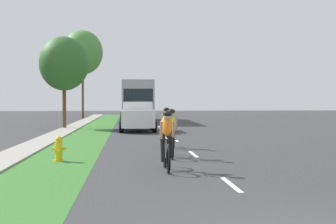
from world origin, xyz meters
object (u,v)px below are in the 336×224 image
(pickup_blue, at_px, (136,109))
(suv_white, at_px, (137,116))
(bus_silver, at_px, (137,99))
(cyclist_lead, at_px, (167,140))
(fire_hydrant_yellow, at_px, (59,149))
(cyclist_distant, at_px, (166,127))
(sedan_dark_green, at_px, (134,108))
(street_tree_far, at_px, (83,52))
(cyclist_trailing, at_px, (171,133))
(street_tree_near, at_px, (64,64))

(pickup_blue, bearing_deg, suv_white, -90.87)
(bus_silver, height_order, pickup_blue, bus_silver)
(cyclist_lead, distance_m, suv_white, 15.58)
(fire_hydrant_yellow, distance_m, cyclist_distant, 5.11)
(cyclist_distant, bearing_deg, cyclist_lead, -94.74)
(cyclist_distant, height_order, sedan_dark_green, cyclist_distant)
(fire_hydrant_yellow, bearing_deg, street_tree_far, 94.47)
(suv_white, bearing_deg, sedan_dark_green, 89.48)
(fire_hydrant_yellow, relative_size, street_tree_far, 0.08)
(cyclist_lead, height_order, cyclist_distant, same)
(bus_silver, bearing_deg, fire_hydrant_yellow, -96.33)
(sedan_dark_green, relative_size, street_tree_far, 0.46)
(cyclist_lead, bearing_deg, cyclist_trailing, 82.30)
(street_tree_near, bearing_deg, street_tree_far, 91.83)
(cyclist_lead, bearing_deg, fire_hydrant_yellow, 145.76)
(sedan_dark_green, height_order, street_tree_near, street_tree_near)
(cyclist_trailing, bearing_deg, cyclist_lead, -97.70)
(cyclist_lead, xyz_separation_m, street_tree_far, (-5.82, 37.02, 6.25))
(bus_silver, bearing_deg, street_tree_near, -118.10)
(cyclist_lead, relative_size, pickup_blue, 0.34)
(fire_hydrant_yellow, relative_size, bus_silver, 0.07)
(fire_hydrant_yellow, bearing_deg, suv_white, 78.78)
(suv_white, bearing_deg, street_tree_near, 146.74)
(fire_hydrant_yellow, relative_size, street_tree_near, 0.12)
(bus_silver, bearing_deg, pickup_blue, 89.20)
(bus_silver, relative_size, pickup_blue, 2.27)
(street_tree_near, bearing_deg, pickup_blue, 79.32)
(suv_white, height_order, street_tree_far, street_tree_far)
(bus_silver, xyz_separation_m, street_tree_near, (-5.03, -9.42, 2.34))
(cyclist_lead, height_order, cyclist_trailing, same)
(bus_silver, relative_size, sedan_dark_green, 2.70)
(pickup_blue, xyz_separation_m, sedan_dark_green, (-0.11, 9.55, -0.06))
(suv_white, bearing_deg, cyclist_trailing, -86.53)
(cyclist_trailing, bearing_deg, cyclist_distant, 87.84)
(cyclist_distant, relative_size, street_tree_near, 0.28)
(sedan_dark_green, distance_m, street_tree_near, 38.12)
(cyclist_trailing, height_order, street_tree_near, street_tree_near)
(cyclist_lead, distance_m, street_tree_near, 19.76)
(street_tree_near, distance_m, street_tree_far, 18.50)
(street_tree_far, bearing_deg, street_tree_near, -88.17)
(fire_hydrant_yellow, xyz_separation_m, cyclist_trailing, (3.45, 0.55, 0.44))
(cyclist_lead, bearing_deg, bus_silver, 90.43)
(sedan_dark_green, bearing_deg, fire_hydrant_yellow, -93.21)
(suv_white, height_order, sedan_dark_green, suv_white)
(cyclist_distant, bearing_deg, suv_white, 95.23)
(cyclist_distant, height_order, street_tree_near, street_tree_near)
(sedan_dark_green, bearing_deg, cyclist_lead, -89.95)
(street_tree_far, bearing_deg, sedan_dark_green, 73.37)
(sedan_dark_green, bearing_deg, bus_silver, -90.32)
(fire_hydrant_yellow, distance_m, cyclist_trailing, 3.53)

